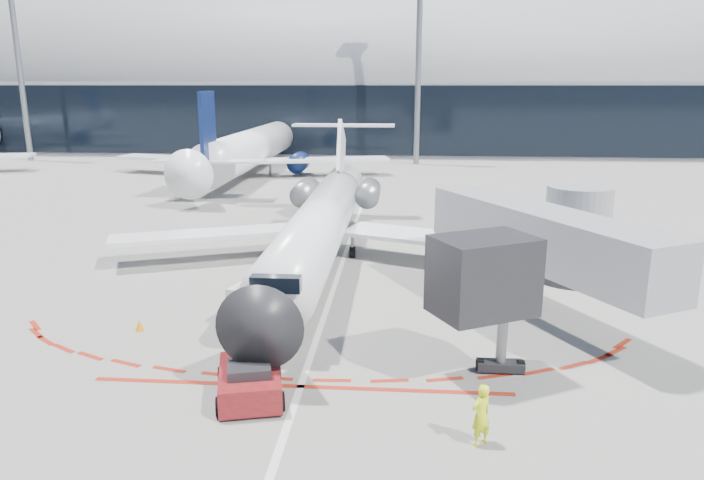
# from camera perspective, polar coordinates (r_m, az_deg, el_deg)

# --- Properties ---
(ground) EXTENTS (260.00, 260.00, 0.00)m
(ground) POSITION_cam_1_polar(r_m,az_deg,el_deg) (31.91, -1.44, -3.72)
(ground) COLOR slate
(ground) RESTS_ON ground
(apron_centerline) EXTENTS (0.25, 40.00, 0.01)m
(apron_centerline) POSITION_cam_1_polar(r_m,az_deg,el_deg) (33.81, -1.09, -2.68)
(apron_centerline) COLOR silver
(apron_centerline) RESTS_ON ground
(apron_stop_bar) EXTENTS (14.00, 0.25, 0.01)m
(apron_stop_bar) POSITION_cam_1_polar(r_m,az_deg,el_deg) (21.34, -4.71, -13.13)
(apron_stop_bar) COLOR maroon
(apron_stop_bar) RESTS_ON ground
(terminal_building) EXTENTS (150.00, 24.15, 24.00)m
(terminal_building) POSITION_cam_1_polar(r_m,az_deg,el_deg) (95.26, 2.66, 13.30)
(terminal_building) COLOR gray
(terminal_building) RESTS_ON ground
(jet_bridge) EXTENTS (10.03, 15.20, 4.90)m
(jet_bridge) POSITION_cam_1_polar(r_m,az_deg,el_deg) (28.80, 17.63, -0.13)
(jet_bridge) COLOR gray
(jet_bridge) RESTS_ON ground
(light_mast_west) EXTENTS (0.70, 0.70, 25.00)m
(light_mast_west) POSITION_cam_1_polar(r_m,az_deg,el_deg) (91.92, -28.04, 14.18)
(light_mast_west) COLOR slate
(light_mast_west) RESTS_ON ground
(light_mast_centre) EXTENTS (0.70, 0.70, 25.00)m
(light_mast_centre) POSITION_cam_1_polar(r_m,az_deg,el_deg) (78.29, 6.07, 15.99)
(light_mast_centre) COLOR slate
(light_mast_centre) RESTS_ON ground
(regional_jet) EXTENTS (23.87, 29.44, 7.37)m
(regional_jet) POSITION_cam_1_polar(r_m,az_deg,el_deg) (34.29, -2.73, 1.78)
(regional_jet) COLOR white
(regional_jet) RESTS_ON ground
(pushback_tug) EXTENTS (2.66, 4.92, 1.25)m
(pushback_tug) POSITION_cam_1_polar(r_m,az_deg,el_deg) (20.65, -9.28, -12.54)
(pushback_tug) COLOR #5A100C
(pushback_tug) RESTS_ON ground
(ramp_worker) EXTENTS (0.79, 0.74, 1.81)m
(ramp_worker) POSITION_cam_1_polar(r_m,az_deg,el_deg) (18.20, 11.64, -15.30)
(ramp_worker) COLOR #DDF019
(ramp_worker) RESTS_ON ground
(uld_container) EXTENTS (2.23, 2.05, 1.73)m
(uld_container) POSITION_cam_1_polar(r_m,az_deg,el_deg) (26.12, -9.18, -6.02)
(uld_container) COLOR black
(uld_container) RESTS_ON ground
(safety_cone_left) EXTENTS (0.34, 0.34, 0.47)m
(safety_cone_left) POSITION_cam_1_polar(r_m,az_deg,el_deg) (26.97, -18.76, -7.37)
(safety_cone_left) COLOR orange
(safety_cone_left) RESTS_ON ground
(bg_airliner_1) EXTENTS (35.25, 37.32, 11.40)m
(bg_airliner_1) POSITION_cam_1_polar(r_m,az_deg,el_deg) (69.65, -9.27, 10.55)
(bg_airliner_1) COLOR white
(bg_airliner_1) RESTS_ON ground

